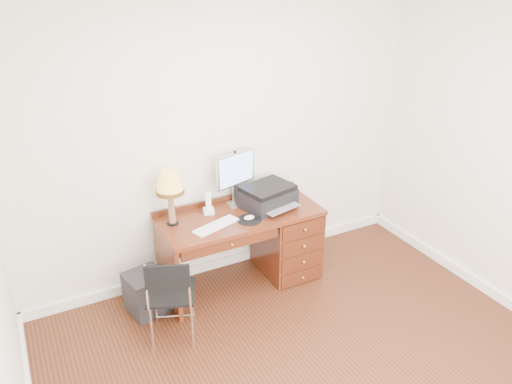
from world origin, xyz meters
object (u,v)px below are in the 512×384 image
printer (268,196)px  leg_lamp (170,186)px  desk (270,237)px  equipment_box (147,293)px  chair (173,290)px  phone (209,207)px  monitor (236,172)px

printer → leg_lamp: size_ratio=1.08×
desk → equipment_box: 1.28m
leg_lamp → chair: (-0.22, -0.59, -0.63)m
desk → phone: phone is taller
monitor → printer: 0.37m
monitor → phone: 0.42m
monitor → leg_lamp: 0.70m
desk → printer: size_ratio=2.75×
printer → monitor: bearing=126.0°
printer → phone: 0.57m
leg_lamp → chair: leg_lamp is taller
monitor → equipment_box: monitor is taller
printer → leg_lamp: leg_lamp is taller
monitor → phone: monitor is taller
desk → phone: size_ratio=7.22×
phone → leg_lamp: bearing=-157.0°
printer → chair: size_ratio=0.68×
desk → monitor: monitor is taller
equipment_box → phone: bearing=1.5°
monitor → leg_lamp: monitor is taller
desk → leg_lamp: bearing=173.6°
phone → equipment_box: (-0.69, -0.16, -0.62)m
desk → printer: bearing=130.5°
chair → equipment_box: bearing=124.1°
chair → equipment_box: size_ratio=2.13×
leg_lamp → equipment_box: size_ratio=1.34×
phone → monitor: bearing=29.8°
printer → equipment_box: size_ratio=1.44×
leg_lamp → equipment_box: leg_lamp is taller
phone → equipment_box: phone is taller
desk → phone: bearing=165.7°
desk → chair: 1.26m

